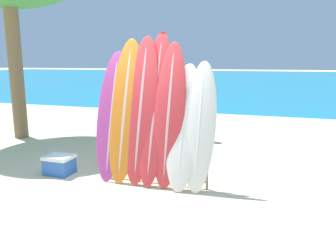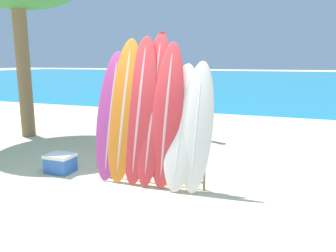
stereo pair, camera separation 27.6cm
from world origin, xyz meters
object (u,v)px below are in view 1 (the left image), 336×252
at_px(surfboard_slot_4, 169,114).
at_px(person_mid_beach, 153,99).
at_px(surfboard_slot_1, 125,110).
at_px(surfboard_slot_6, 200,126).
at_px(person_near_water, 190,104).
at_px(surfboard_slot_3, 155,107).
at_px(surfboard_slot_5, 184,126).
at_px(cooler_box, 59,165).
at_px(surfboard_rack, 153,157).
at_px(surfboard_slot_0, 112,116).
at_px(surfboard_slot_2, 141,110).

relative_size(surfboard_slot_4, person_mid_beach, 1.50).
bearing_deg(surfboard_slot_1, person_mid_beach, 105.05).
xyz_separation_m(surfboard_slot_6, person_near_water, (-1.04, 3.43, -0.10)).
xyz_separation_m(surfboard_slot_3, person_near_water, (-0.25, 3.33, -0.35)).
height_order(surfboard_slot_5, surfboard_slot_6, surfboard_slot_6).
distance_m(surfboard_slot_4, cooler_box, 2.30).
bearing_deg(cooler_box, surfboard_slot_4, 5.11).
bearing_deg(surfboard_slot_5, surfboard_rack, -175.97).
xyz_separation_m(surfboard_slot_0, surfboard_slot_5, (1.30, -0.02, -0.10)).
distance_m(surfboard_slot_3, surfboard_slot_6, 0.84).
bearing_deg(surfboard_rack, person_near_water, 94.16).
xyz_separation_m(surfboard_rack, surfboard_slot_2, (-0.24, 0.08, 0.79)).
bearing_deg(surfboard_slot_4, person_mid_beach, 113.68).
xyz_separation_m(surfboard_slot_1, person_mid_beach, (-1.25, 4.64, -0.36)).
distance_m(surfboard_slot_3, person_near_water, 3.36).
bearing_deg(surfboard_slot_5, surfboard_slot_0, 178.95).
relative_size(person_mid_beach, cooler_box, 3.19).
relative_size(surfboard_slot_0, surfboard_slot_4, 0.94).
bearing_deg(surfboard_slot_0, surfboard_slot_4, -0.03).
relative_size(surfboard_slot_5, person_mid_beach, 1.28).
xyz_separation_m(surfboard_rack, surfboard_slot_0, (-0.78, 0.06, 0.67)).
distance_m(surfboard_slot_1, cooler_box, 1.65).
height_order(surfboard_slot_2, person_mid_beach, surfboard_slot_2).
xyz_separation_m(person_mid_beach, cooler_box, (-0.01, -4.85, -0.68)).
bearing_deg(person_near_water, surfboard_slot_5, -59.72).
distance_m(surfboard_slot_1, surfboard_slot_5, 1.08).
height_order(surfboard_slot_4, surfboard_slot_6, surfboard_slot_4).
bearing_deg(surfboard_slot_0, cooler_box, -169.69).
xyz_separation_m(surfboard_slot_3, surfboard_slot_4, (0.27, -0.06, -0.10)).
relative_size(surfboard_slot_2, surfboard_slot_6, 1.20).
bearing_deg(surfboard_slot_2, surfboard_slot_1, -179.64).
height_order(surfboard_slot_3, person_near_water, surfboard_slot_3).
bearing_deg(surfboard_slot_4, cooler_box, -174.89).
bearing_deg(surfboard_slot_0, surfboard_slot_2, 2.45).
relative_size(surfboard_slot_6, cooler_box, 4.16).
bearing_deg(surfboard_slot_1, cooler_box, -170.72).
distance_m(surfboard_rack, cooler_box, 1.82).
relative_size(surfboard_slot_0, person_near_water, 1.31).
xyz_separation_m(person_near_water, person_mid_beach, (-1.53, 1.27, -0.07)).
bearing_deg(surfboard_rack, surfboard_slot_1, 171.33).
height_order(surfboard_slot_0, surfboard_slot_3, surfboard_slot_3).
xyz_separation_m(surfboard_slot_2, cooler_box, (-1.55, -0.21, -1.06)).
xyz_separation_m(surfboard_slot_1, surfboard_slot_4, (0.80, -0.02, -0.04)).
height_order(surfboard_slot_5, person_near_water, surfboard_slot_5).
relative_size(surfboard_slot_2, surfboard_slot_5, 1.23).
bearing_deg(surfboard_slot_6, surfboard_slot_4, 176.08).
distance_m(surfboard_slot_2, surfboard_slot_4, 0.51).
bearing_deg(person_mid_beach, surfboard_slot_0, -136.96).
relative_size(surfboard_slot_3, person_mid_beach, 1.62).
relative_size(surfboard_slot_4, surfboard_slot_5, 1.18).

